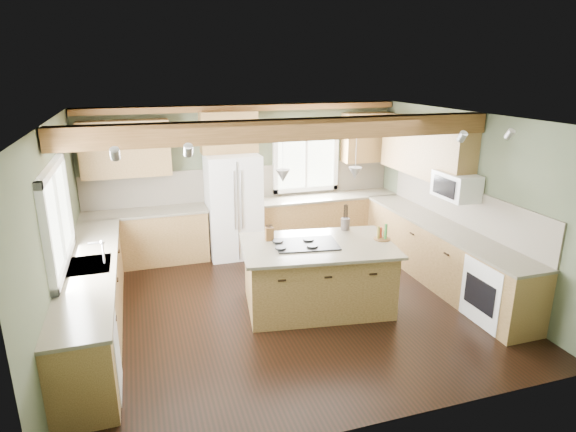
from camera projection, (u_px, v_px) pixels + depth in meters
name	position (u px, v px, depth m)	size (l,w,h in m)	color
floor	(287.00, 305.00, 6.77)	(5.60, 5.60, 0.00)	black
ceiling	(287.00, 118.00, 6.00)	(5.60, 5.60, 0.00)	silver
wall_back	(245.00, 178.00, 8.66)	(5.60, 5.60, 0.00)	#444D37
wall_left	(57.00, 239.00, 5.57)	(5.00, 5.00, 0.00)	#444D37
wall_right	(465.00, 200.00, 7.19)	(5.00, 5.00, 0.00)	#444D37
ceiling_beam	(290.00, 130.00, 5.91)	(5.55, 0.26, 0.26)	#4C3115
soffit_trim	(244.00, 108.00, 8.20)	(5.55, 0.20, 0.10)	#4C3115
backsplash_back	(245.00, 183.00, 8.67)	(5.58, 0.03, 0.58)	brown
backsplash_right	(461.00, 205.00, 7.26)	(0.03, 3.70, 0.58)	brown
base_cab_back_left	(147.00, 238.00, 8.12)	(2.02, 0.60, 0.88)	brown
counter_back_left	(144.00, 212.00, 7.98)	(2.06, 0.64, 0.04)	#4C4637
base_cab_back_right	(327.00, 220.00, 9.07)	(2.62, 0.60, 0.88)	brown
counter_back_right	(328.00, 197.00, 8.93)	(2.66, 0.64, 0.04)	#4C4637
base_cab_left	(94.00, 300.00, 5.96)	(0.60, 3.70, 0.88)	brown
counter_left	(89.00, 266.00, 5.82)	(0.64, 3.74, 0.04)	#4C4637
base_cab_right	(440.00, 255.00, 7.41)	(0.60, 3.70, 0.88)	brown
counter_right	(443.00, 226.00, 7.27)	(0.64, 3.74, 0.04)	#4C4637
upper_cab_back_left	(125.00, 149.00, 7.73)	(1.40, 0.35, 0.90)	brown
upper_cab_over_fridge	(229.00, 132.00, 8.16)	(0.96, 0.35, 0.70)	brown
upper_cab_right	(425.00, 148.00, 7.77)	(0.35, 2.20, 0.90)	brown
upper_cab_back_corner	(367.00, 137.00, 8.97)	(0.90, 0.35, 0.90)	brown
window_left	(56.00, 217.00, 5.55)	(0.04, 1.60, 1.05)	white
window_back	(306.00, 161.00, 8.90)	(1.10, 0.04, 1.00)	white
sink	(89.00, 266.00, 5.82)	(0.50, 0.65, 0.03)	#262628
faucet	(103.00, 253.00, 5.83)	(0.02, 0.02, 0.28)	#B2B2B7
dishwasher	(86.00, 359.00, 4.78)	(0.60, 0.60, 0.84)	white
oven	(499.00, 291.00, 6.22)	(0.60, 0.72, 0.84)	white
microwave	(456.00, 186.00, 7.01)	(0.40, 0.70, 0.38)	white
pendant_left	(283.00, 176.00, 6.13)	(0.18, 0.18, 0.16)	#B2B2B7
pendant_right	(355.00, 173.00, 6.28)	(0.18, 0.18, 0.16)	#B2B2B7
refrigerator	(234.00, 206.00, 8.34)	(0.90, 0.74, 1.80)	white
island	(317.00, 277.00, 6.63)	(1.91, 1.17, 0.88)	brown
island_top	(318.00, 246.00, 6.49)	(2.04, 1.30, 0.04)	#4C4637
cooktop	(306.00, 244.00, 6.46)	(0.83, 0.55, 0.02)	black
knife_block	(269.00, 234.00, 6.61)	(0.11, 0.08, 0.18)	brown
utensil_crock	(345.00, 224.00, 7.04)	(0.13, 0.13, 0.17)	#37302C
bottle_tray	(382.00, 232.00, 6.64)	(0.23, 0.23, 0.21)	brown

